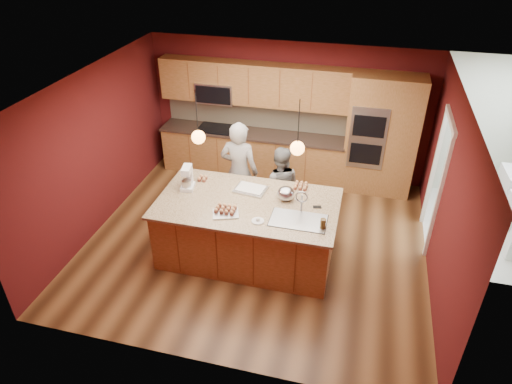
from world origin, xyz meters
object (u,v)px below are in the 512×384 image
(stand_mixer, at_px, (187,179))
(mixing_bowl, at_px, (286,194))
(person_right, at_px, (279,186))
(island, at_px, (249,229))
(person_left, at_px, (239,172))

(stand_mixer, distance_m, mixing_bowl, 1.56)
(person_right, relative_size, mixing_bowl, 5.52)
(island, bearing_deg, mixing_bowl, 22.87)
(person_right, height_order, stand_mixer, person_right)
(person_right, height_order, mixing_bowl, person_right)
(person_left, xyz_separation_m, person_right, (0.71, 0.00, -0.19))
(person_left, relative_size, stand_mixer, 4.87)
(island, height_order, person_right, person_right)
(person_right, distance_m, mixing_bowl, 0.92)
(stand_mixer, relative_size, mixing_bowl, 1.42)
(stand_mixer, xyz_separation_m, mixing_bowl, (1.56, 0.05, -0.06))
(mixing_bowl, bearing_deg, person_left, 140.47)
(person_left, height_order, mixing_bowl, person_left)
(mixing_bowl, bearing_deg, island, -157.13)
(person_left, distance_m, person_right, 0.73)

